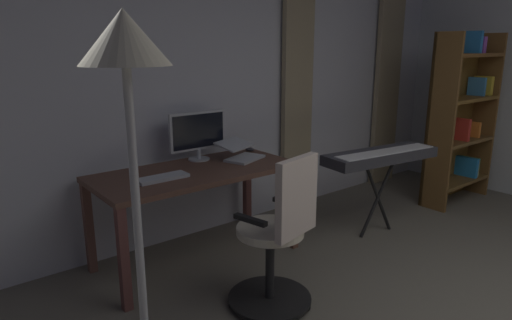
{
  "coord_description": "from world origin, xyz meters",
  "views": [
    {
      "loc": [
        2.63,
        0.23,
        1.68
      ],
      "look_at": [
        0.8,
        -2.06,
        0.93
      ],
      "focal_mm": 31.3,
      "sensor_mm": 36.0,
      "label": 1
    }
  ],
  "objects_px": {
    "computer_mouse": "(250,149)",
    "laptop": "(241,153)",
    "computer_keyboard": "(162,178)",
    "floor_lamp": "(130,119)",
    "desk": "(196,180)",
    "bookshelf": "(459,119)",
    "computer_monitor": "(198,133)",
    "piano_keyboard": "(381,157)",
    "office_chair": "(278,239)"
  },
  "relations": [
    {
      "from": "computer_mouse",
      "to": "computer_keyboard",
      "type": "bearing_deg",
      "value": 16.62
    },
    {
      "from": "computer_mouse",
      "to": "piano_keyboard",
      "type": "distance_m",
      "value": 1.17
    },
    {
      "from": "computer_mouse",
      "to": "bookshelf",
      "type": "height_order",
      "value": "bookshelf"
    },
    {
      "from": "computer_keyboard",
      "to": "floor_lamp",
      "type": "relative_size",
      "value": 0.21
    },
    {
      "from": "laptop",
      "to": "floor_lamp",
      "type": "relative_size",
      "value": 0.23
    },
    {
      "from": "computer_monitor",
      "to": "floor_lamp",
      "type": "relative_size",
      "value": 0.29
    },
    {
      "from": "office_chair",
      "to": "piano_keyboard",
      "type": "distance_m",
      "value": 1.56
    },
    {
      "from": "office_chair",
      "to": "desk",
      "type": "bearing_deg",
      "value": 80.54
    },
    {
      "from": "computer_keyboard",
      "to": "piano_keyboard",
      "type": "distance_m",
      "value": 1.94
    },
    {
      "from": "computer_mouse",
      "to": "bookshelf",
      "type": "bearing_deg",
      "value": 162.16
    },
    {
      "from": "computer_monitor",
      "to": "bookshelf",
      "type": "distance_m",
      "value": 2.94
    },
    {
      "from": "computer_keyboard",
      "to": "piano_keyboard",
      "type": "height_order",
      "value": "piano_keyboard"
    },
    {
      "from": "office_chair",
      "to": "computer_mouse",
      "type": "height_order",
      "value": "office_chair"
    },
    {
      "from": "office_chair",
      "to": "floor_lamp",
      "type": "height_order",
      "value": "floor_lamp"
    },
    {
      "from": "desk",
      "to": "piano_keyboard",
      "type": "relative_size",
      "value": 1.37
    },
    {
      "from": "bookshelf",
      "to": "piano_keyboard",
      "type": "bearing_deg",
      "value": 2.95
    },
    {
      "from": "bookshelf",
      "to": "piano_keyboard",
      "type": "height_order",
      "value": "bookshelf"
    },
    {
      "from": "floor_lamp",
      "to": "desk",
      "type": "bearing_deg",
      "value": -126.83
    },
    {
      "from": "desk",
      "to": "computer_monitor",
      "type": "relative_size",
      "value": 3.04
    },
    {
      "from": "piano_keyboard",
      "to": "floor_lamp",
      "type": "relative_size",
      "value": 0.64
    },
    {
      "from": "computer_keyboard",
      "to": "piano_keyboard",
      "type": "relative_size",
      "value": 0.33
    },
    {
      "from": "office_chair",
      "to": "bookshelf",
      "type": "bearing_deg",
      "value": -4.23
    },
    {
      "from": "office_chair",
      "to": "laptop",
      "type": "bearing_deg",
      "value": 54.08
    },
    {
      "from": "office_chair",
      "to": "laptop",
      "type": "xyz_separation_m",
      "value": [
        -0.43,
        -0.97,
        0.32
      ]
    },
    {
      "from": "laptop",
      "to": "bookshelf",
      "type": "distance_m",
      "value": 2.61
    },
    {
      "from": "computer_mouse",
      "to": "piano_keyboard",
      "type": "xyz_separation_m",
      "value": [
        -0.84,
        0.82,
        -0.05
      ]
    },
    {
      "from": "desk",
      "to": "computer_mouse",
      "type": "relative_size",
      "value": 15.79
    },
    {
      "from": "desk",
      "to": "laptop",
      "type": "distance_m",
      "value": 0.49
    },
    {
      "from": "office_chair",
      "to": "computer_keyboard",
      "type": "bearing_deg",
      "value": 101.5
    },
    {
      "from": "piano_keyboard",
      "to": "computer_keyboard",
      "type": "bearing_deg",
      "value": -7.85
    },
    {
      "from": "laptop",
      "to": "computer_mouse",
      "type": "relative_size",
      "value": 4.16
    },
    {
      "from": "computer_keyboard",
      "to": "computer_mouse",
      "type": "relative_size",
      "value": 3.77
    },
    {
      "from": "bookshelf",
      "to": "computer_monitor",
      "type": "bearing_deg",
      "value": -15.08
    },
    {
      "from": "laptop",
      "to": "desk",
      "type": "bearing_deg",
      "value": -14.09
    },
    {
      "from": "computer_keyboard",
      "to": "computer_mouse",
      "type": "xyz_separation_m",
      "value": [
        -1.03,
        -0.31,
        0.01
      ]
    },
    {
      "from": "computer_keyboard",
      "to": "laptop",
      "type": "bearing_deg",
      "value": -171.03
    },
    {
      "from": "computer_keyboard",
      "to": "computer_mouse",
      "type": "bearing_deg",
      "value": -163.38
    },
    {
      "from": "computer_mouse",
      "to": "bookshelf",
      "type": "distance_m",
      "value": 2.43
    },
    {
      "from": "computer_keyboard",
      "to": "floor_lamp",
      "type": "height_order",
      "value": "floor_lamp"
    },
    {
      "from": "computer_monitor",
      "to": "piano_keyboard",
      "type": "relative_size",
      "value": 0.45
    },
    {
      "from": "desk",
      "to": "floor_lamp",
      "type": "bearing_deg",
      "value": 53.17
    },
    {
      "from": "computer_mouse",
      "to": "laptop",
      "type": "bearing_deg",
      "value": 37.74
    },
    {
      "from": "desk",
      "to": "piano_keyboard",
      "type": "xyz_separation_m",
      "value": [
        -1.54,
        0.59,
        0.06
      ]
    },
    {
      "from": "bookshelf",
      "to": "laptop",
      "type": "bearing_deg",
      "value": -12.43
    },
    {
      "from": "desk",
      "to": "floor_lamp",
      "type": "xyz_separation_m",
      "value": [
        1.14,
        1.53,
        0.79
      ]
    },
    {
      "from": "laptop",
      "to": "floor_lamp",
      "type": "xyz_separation_m",
      "value": [
        1.61,
        1.57,
        0.65
      ]
    },
    {
      "from": "bookshelf",
      "to": "floor_lamp",
      "type": "relative_size",
      "value": 1.02
    },
    {
      "from": "computer_keyboard",
      "to": "computer_mouse",
      "type": "distance_m",
      "value": 1.08
    },
    {
      "from": "piano_keyboard",
      "to": "floor_lamp",
      "type": "bearing_deg",
      "value": 26.67
    },
    {
      "from": "computer_keyboard",
      "to": "desk",
      "type": "bearing_deg",
      "value": -166.34
    }
  ]
}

